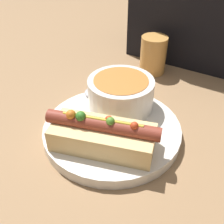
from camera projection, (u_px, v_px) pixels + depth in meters
ground_plane at (112, 134)px, 0.48m from camera, size 4.00×4.00×0.00m
dinner_plate at (112, 130)px, 0.47m from camera, size 0.24×0.24×0.02m
hot_dog at (102, 135)px, 0.41m from camera, size 0.18×0.11×0.06m
soup_bowl at (121, 93)px, 0.49m from camera, size 0.12×0.12×0.06m
spoon at (91, 101)px, 0.52m from camera, size 0.10×0.14×0.01m
drinking_glass at (153, 55)px, 0.64m from camera, size 0.06×0.06×0.09m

